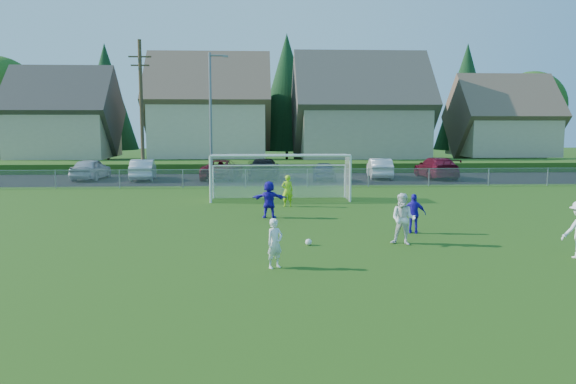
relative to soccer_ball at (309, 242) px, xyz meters
name	(u,v)px	position (x,y,z in m)	size (l,w,h in m)	color
ground	(304,283)	(-0.51, -4.53, -0.11)	(160.00, 160.00, 0.00)	#193D0C
asphalt_lot	(274,179)	(-0.51, 22.97, -0.10)	(60.00, 60.00, 0.00)	black
grass_embankment	(272,166)	(-0.51, 30.47, 0.29)	(70.00, 6.00, 0.80)	#1E420F
soccer_ball	(309,242)	(0.00, 0.00, 0.00)	(0.22, 0.22, 0.22)	white
player_white_a	(275,243)	(-1.23, -2.92, 0.60)	(0.52, 0.34, 1.42)	white
player_white_b	(403,219)	(3.22, -0.05, 0.77)	(0.85, 0.66, 1.76)	white
player_blue_a	(414,214)	(4.14, 1.91, 0.63)	(0.87, 0.36, 1.49)	#2613BA
player_blue_b	(269,199)	(-1.22, 5.71, 0.70)	(1.50, 0.48, 1.62)	#2613BA
goalkeeper	(287,191)	(-0.25, 9.01, 0.67)	(0.57, 0.38, 1.57)	#ACEA1B
car_a	(91,169)	(-13.97, 23.18, 0.67)	(1.84, 4.57, 1.56)	#B2B5BB
car_b	(143,170)	(-10.10, 22.78, 0.64)	(1.60, 4.58, 1.51)	silver
car_c	(222,169)	(-4.35, 22.96, 0.62)	(2.41, 5.22, 1.45)	#4C0814
car_d	(264,169)	(-1.27, 22.79, 0.67)	(2.17, 5.34, 1.55)	black
car_e	(324,171)	(3.08, 21.69, 0.57)	(1.60, 3.99, 1.36)	#17164D
car_f	(380,168)	(7.46, 23.18, 0.64)	(1.58, 4.54, 1.50)	silver
car_g	(436,168)	(11.71, 22.86, 0.69)	(2.23, 5.48, 1.59)	maroon
soccer_goal	(280,170)	(-0.51, 11.52, 1.52)	(7.42, 1.90, 2.50)	white
chainlink_fence	(276,178)	(-0.51, 17.47, 0.52)	(52.06, 0.06, 1.20)	gray
streetlight	(211,113)	(-4.96, 21.47, 4.73)	(1.38, 0.18, 9.00)	slate
utility_pole	(141,109)	(-10.01, 22.47, 5.04)	(1.60, 0.26, 10.00)	#473321
houses_row	(289,91)	(1.46, 37.93, 7.22)	(53.90, 11.45, 13.27)	tan
tree_row	(278,98)	(0.53, 44.20, 6.80)	(65.98, 12.36, 13.80)	#382616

